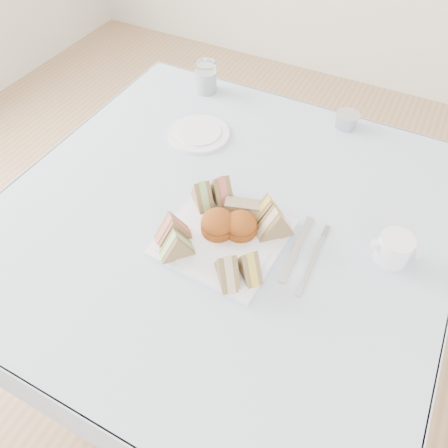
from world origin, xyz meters
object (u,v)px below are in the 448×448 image
at_px(water_glass, 206,77).
at_px(serving_plate, 224,237).
at_px(creamer_jug, 394,249).
at_px(table, 223,298).

bearing_deg(water_glass, serving_plate, -57.51).
relative_size(water_glass, creamer_jug, 1.29).
height_order(serving_plate, water_glass, water_glass).
height_order(serving_plate, creamer_jug, creamer_jug).
xyz_separation_m(serving_plate, creamer_jug, (0.34, 0.12, 0.03)).
height_order(table, water_glass, water_glass).
height_order(table, serving_plate, serving_plate).
height_order(table, creamer_jug, creamer_jug).
distance_m(serving_plate, creamer_jug, 0.36).
bearing_deg(creamer_jug, water_glass, 124.95).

